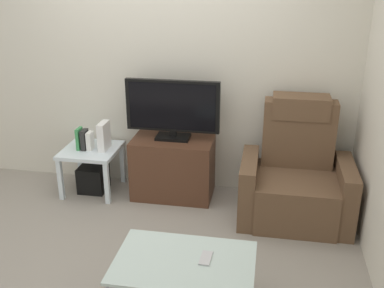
{
  "coord_description": "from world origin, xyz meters",
  "views": [
    {
      "loc": [
        1.03,
        -3.12,
        2.17
      ],
      "look_at": [
        0.38,
        0.5,
        0.7
      ],
      "focal_mm": 42.3,
      "sensor_mm": 36.0,
      "label": 1
    }
  ],
  "objects_px": {
    "television": "(173,108)",
    "tv_stand": "(173,167)",
    "book_rightmost": "(90,141)",
    "book_leftmost": "(79,139)",
    "cell_phone": "(206,258)",
    "book_middle": "(85,140)",
    "coffee_table": "(184,264)",
    "subwoofer_box": "(93,178)",
    "game_console": "(104,136)",
    "side_table": "(91,155)",
    "recliner_armchair": "(296,178)"
  },
  "relations": [
    {
      "from": "television",
      "to": "tv_stand",
      "type": "bearing_deg",
      "value": -90.0
    },
    {
      "from": "tv_stand",
      "to": "book_rightmost",
      "type": "relative_size",
      "value": 4.31
    },
    {
      "from": "television",
      "to": "book_leftmost",
      "type": "xyz_separation_m",
      "value": [
        -0.93,
        -0.08,
        -0.34
      ]
    },
    {
      "from": "cell_phone",
      "to": "book_rightmost",
      "type": "bearing_deg",
      "value": 135.45
    },
    {
      "from": "book_middle",
      "to": "coffee_table",
      "type": "distance_m",
      "value": 2.02
    },
    {
      "from": "subwoofer_box",
      "to": "book_rightmost",
      "type": "relative_size",
      "value": 1.47
    },
    {
      "from": "game_console",
      "to": "side_table",
      "type": "bearing_deg",
      "value": -176.05
    },
    {
      "from": "tv_stand",
      "to": "book_rightmost",
      "type": "xyz_separation_m",
      "value": [
        -0.82,
        -0.07,
        0.25
      ]
    },
    {
      "from": "subwoofer_box",
      "to": "book_middle",
      "type": "height_order",
      "value": "book_middle"
    },
    {
      "from": "book_leftmost",
      "to": "game_console",
      "type": "bearing_deg",
      "value": 6.98
    },
    {
      "from": "tv_stand",
      "to": "book_leftmost",
      "type": "height_order",
      "value": "book_leftmost"
    },
    {
      "from": "subwoofer_box",
      "to": "cell_phone",
      "type": "height_order",
      "value": "cell_phone"
    },
    {
      "from": "subwoofer_box",
      "to": "book_leftmost",
      "type": "xyz_separation_m",
      "value": [
        -0.1,
        -0.02,
        0.44
      ]
    },
    {
      "from": "side_table",
      "to": "cell_phone",
      "type": "bearing_deg",
      "value": -47.46
    },
    {
      "from": "book_leftmost",
      "to": "book_rightmost",
      "type": "xyz_separation_m",
      "value": [
        0.11,
        0.0,
        -0.02
      ]
    },
    {
      "from": "game_console",
      "to": "tv_stand",
      "type": "bearing_deg",
      "value": 3.04
    },
    {
      "from": "side_table",
      "to": "book_leftmost",
      "type": "bearing_deg",
      "value": -168.69
    },
    {
      "from": "television",
      "to": "coffee_table",
      "type": "height_order",
      "value": "television"
    },
    {
      "from": "recliner_armchair",
      "to": "book_leftmost",
      "type": "relative_size",
      "value": 5.03
    },
    {
      "from": "subwoofer_box",
      "to": "book_leftmost",
      "type": "distance_m",
      "value": 0.45
    },
    {
      "from": "coffee_table",
      "to": "cell_phone",
      "type": "xyz_separation_m",
      "value": [
        0.13,
        0.05,
        0.03
      ]
    },
    {
      "from": "recliner_armchair",
      "to": "side_table",
      "type": "bearing_deg",
      "value": 173.11
    },
    {
      "from": "coffee_table",
      "to": "cell_phone",
      "type": "height_order",
      "value": "cell_phone"
    },
    {
      "from": "tv_stand",
      "to": "game_console",
      "type": "distance_m",
      "value": 0.74
    },
    {
      "from": "subwoofer_box",
      "to": "cell_phone",
      "type": "xyz_separation_m",
      "value": [
        1.38,
        -1.51,
        0.28
      ]
    },
    {
      "from": "subwoofer_box",
      "to": "coffee_table",
      "type": "bearing_deg",
      "value": -51.19
    },
    {
      "from": "subwoofer_box",
      "to": "book_leftmost",
      "type": "bearing_deg",
      "value": -168.69
    },
    {
      "from": "tv_stand",
      "to": "book_rightmost",
      "type": "height_order",
      "value": "book_rightmost"
    },
    {
      "from": "book_leftmost",
      "to": "television",
      "type": "bearing_deg",
      "value": 5.24
    },
    {
      "from": "book_rightmost",
      "to": "game_console",
      "type": "relative_size",
      "value": 0.65
    },
    {
      "from": "recliner_armchair",
      "to": "subwoofer_box",
      "type": "height_order",
      "value": "recliner_armchair"
    },
    {
      "from": "television",
      "to": "subwoofer_box",
      "type": "bearing_deg",
      "value": -175.5
    },
    {
      "from": "side_table",
      "to": "book_middle",
      "type": "distance_m",
      "value": 0.18
    },
    {
      "from": "subwoofer_box",
      "to": "book_rightmost",
      "type": "height_order",
      "value": "book_rightmost"
    },
    {
      "from": "side_table",
      "to": "coffee_table",
      "type": "distance_m",
      "value": 2.0
    },
    {
      "from": "book_leftmost",
      "to": "recliner_armchair",
      "type": "bearing_deg",
      "value": -3.29
    },
    {
      "from": "game_console",
      "to": "television",
      "type": "bearing_deg",
      "value": 4.61
    },
    {
      "from": "tv_stand",
      "to": "subwoofer_box",
      "type": "height_order",
      "value": "tv_stand"
    },
    {
      "from": "television",
      "to": "side_table",
      "type": "bearing_deg",
      "value": -175.5
    },
    {
      "from": "side_table",
      "to": "cell_phone",
      "type": "relative_size",
      "value": 3.6
    },
    {
      "from": "recliner_armchair",
      "to": "subwoofer_box",
      "type": "bearing_deg",
      "value": 173.11
    },
    {
      "from": "television",
      "to": "book_middle",
      "type": "relative_size",
      "value": 4.48
    },
    {
      "from": "recliner_armchair",
      "to": "cell_phone",
      "type": "bearing_deg",
      "value": -117.17
    },
    {
      "from": "side_table",
      "to": "subwoofer_box",
      "type": "relative_size",
      "value": 2.04
    },
    {
      "from": "book_middle",
      "to": "cell_phone",
      "type": "distance_m",
      "value": 2.07
    },
    {
      "from": "side_table",
      "to": "book_middle",
      "type": "xyz_separation_m",
      "value": [
        -0.05,
        -0.02,
        0.17
      ]
    },
    {
      "from": "book_leftmost",
      "to": "game_console",
      "type": "distance_m",
      "value": 0.25
    },
    {
      "from": "side_table",
      "to": "cell_phone",
      "type": "distance_m",
      "value": 2.05
    },
    {
      "from": "book_leftmost",
      "to": "coffee_table",
      "type": "relative_size",
      "value": 0.24
    },
    {
      "from": "television",
      "to": "book_middle",
      "type": "xyz_separation_m",
      "value": [
        -0.87,
        -0.08,
        -0.34
      ]
    }
  ]
}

